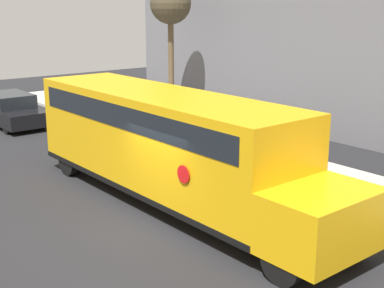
{
  "coord_description": "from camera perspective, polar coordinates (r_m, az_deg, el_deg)",
  "views": [
    {
      "loc": [
        10.51,
        -7.19,
        5.52
      ],
      "look_at": [
        -0.74,
        2.02,
        1.72
      ],
      "focal_mm": 50.0,
      "sensor_mm": 36.0,
      "label": 1
    }
  ],
  "objects": [
    {
      "name": "sidewalk_strip",
      "position": [
        18.1,
        12.56,
        -3.23
      ],
      "size": [
        44.0,
        3.0,
        0.15
      ],
      "color": "#B2ADA3",
      "rests_on": "ground"
    },
    {
      "name": "tree_near_sidewalk",
      "position": [
        26.39,
        -2.31,
        14.46
      ],
      "size": [
        1.99,
        1.99,
        6.59
      ],
      "color": "brown",
      "rests_on": "ground"
    },
    {
      "name": "parked_car",
      "position": [
        26.51,
        -18.75,
        3.47
      ],
      "size": [
        4.6,
        1.89,
        1.5
      ],
      "color": "black",
      "rests_on": "ground"
    },
    {
      "name": "ground_plane",
      "position": [
        13.89,
        -4.59,
        -8.84
      ],
      "size": [
        60.0,
        60.0,
        0.0
      ],
      "primitive_type": "plane",
      "color": "black"
    },
    {
      "name": "school_bus",
      "position": [
        15.08,
        -2.61,
        0.35
      ],
      "size": [
        11.49,
        2.57,
        3.13
      ],
      "color": "#EAA80F",
      "rests_on": "ground"
    }
  ]
}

